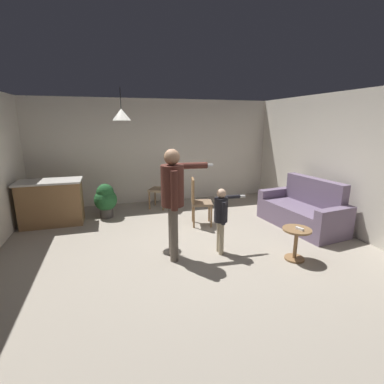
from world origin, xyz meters
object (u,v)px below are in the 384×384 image
Objects in this scene: kitchen_counter at (52,203)px; potted_plant_corner at (106,199)px; person_adult at (173,193)px; side_table_by_couch at (296,240)px; couch_floral at (303,211)px; spare_remote_on_table at (300,229)px; dining_chair_near_wall at (198,200)px; dining_chair_by_counter at (161,187)px; person_child at (221,214)px.

potted_plant_corner is at bearing 7.44° from kitchen_counter.
side_table_by_couch is at bearing 76.91° from person_adult.
couch_floral is 14.52× the size of spare_remote_on_table.
couch_floral is 1.08× the size of person_adult.
couch_floral is 1.89× the size of dining_chair_near_wall.
spare_remote_on_table is (1.00, -1.96, -0.01)m from dining_chair_near_wall.
dining_chair_near_wall is at bearing 117.55° from side_table_by_couch.
dining_chair_by_counter is 3.67m from spare_remote_on_table.
person_child is (-1.04, 0.55, 0.36)m from side_table_by_couch.
spare_remote_on_table is at bearing -46.30° from potted_plant_corner.
dining_chair_near_wall is 1.28× the size of potted_plant_corner.
dining_chair_near_wall is (0.53, -1.37, 0.00)m from dining_chair_by_counter.
side_table_by_couch is 0.52× the size of dining_chair_by_counter.
dining_chair_by_counter is (-1.53, 3.29, 0.22)m from side_table_by_couch.
kitchen_counter is 3.14m from person_adult.
spare_remote_on_table is at bearing -35.92° from kitchen_counter.
couch_floral is 1.64m from spare_remote_on_table.
spare_remote_on_table is at bearing 75.57° from person_adult.
dining_chair_by_counter reaches higher than kitchen_counter.
person_adult is at bearing -154.17° from dining_chair_by_counter.
side_table_by_couch is at bearing -35.49° from kitchen_counter.
person_adult is at bearing 161.95° from side_table_by_couch.
couch_floral is at bearing 50.04° from spare_remote_on_table.
person_child is 1.22m from spare_remote_on_table.
kitchen_counter is 1.62× the size of potted_plant_corner.
spare_remote_on_table reaches higher than side_table_by_couch.
dining_chair_near_wall is (-2.05, 0.71, 0.21)m from couch_floral.
dining_chair_near_wall is (0.04, 1.36, -0.14)m from person_child.
couch_floral is at bearing 48.73° from side_table_by_couch.
dining_chair_by_counter reaches higher than side_table_by_couch.
dining_chair_by_counter is at bearing 13.71° from potted_plant_corner.
kitchen_counter is at bearing -93.99° from dining_chair_near_wall.
dining_chair_by_counter is at bearing -145.81° from dining_chair_near_wall.
potted_plant_corner reaches higher than side_table_by_couch.
spare_remote_on_table is at bearing 133.25° from couch_floral.
kitchen_counter is 1.26× the size of dining_chair_by_counter.
person_child is at bearing 100.38° from couch_floral.
potted_plant_corner is (-3.92, 1.76, 0.10)m from couch_floral.
person_child reaches higher than potted_plant_corner.
dining_chair_by_counter is (0.29, 2.69, -0.54)m from person_adult.
person_child reaches higher than couch_floral.
dining_chair_near_wall is 7.69× the size of spare_remote_on_table.
kitchen_counter is at bearing 132.96° from dining_chair_by_counter.
dining_chair_near_wall reaches higher than side_table_by_couch.
couch_floral is at bearing -96.91° from dining_chair_by_counter.
person_adult is 2.24× the size of potted_plant_corner.
side_table_by_couch is 3.63m from dining_chair_by_counter.
person_child reaches higher than side_table_by_couch.
dining_chair_by_counter and dining_chair_near_wall have the same top height.
couch_floral is 1.50× the size of kitchen_counter.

